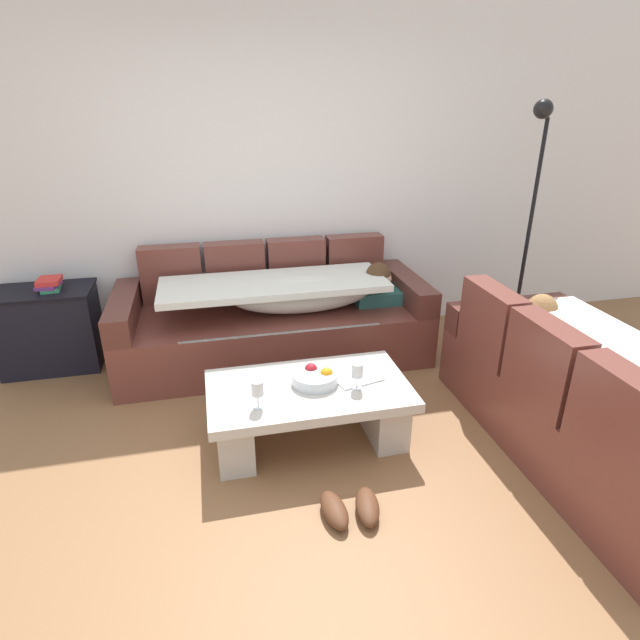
# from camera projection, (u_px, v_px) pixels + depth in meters

# --- Properties ---
(ground_plane) EXTENTS (14.00, 14.00, 0.00)m
(ground_plane) POSITION_uv_depth(u_px,v_px,m) (298.00, 495.00, 2.75)
(ground_plane) COLOR #8D613C
(back_wall) EXTENTS (9.00, 0.10, 2.70)m
(back_wall) POSITION_uv_depth(u_px,v_px,m) (245.00, 179.00, 4.13)
(back_wall) COLOR white
(back_wall) RESTS_ON ground_plane
(couch_along_wall) EXTENTS (2.40, 0.92, 0.88)m
(couch_along_wall) POSITION_uv_depth(u_px,v_px,m) (278.00, 319.00, 4.10)
(couch_along_wall) COLOR brown
(couch_along_wall) RESTS_ON ground_plane
(couch_near_window) EXTENTS (0.92, 2.03, 0.88)m
(couch_near_window) POSITION_uv_depth(u_px,v_px,m) (588.00, 403.00, 2.97)
(couch_near_window) COLOR brown
(couch_near_window) RESTS_ON ground_plane
(coffee_table) EXTENTS (1.20, 0.68, 0.38)m
(coffee_table) POSITION_uv_depth(u_px,v_px,m) (309.00, 406.00, 3.11)
(coffee_table) COLOR beige
(coffee_table) RESTS_ON ground_plane
(fruit_bowl) EXTENTS (0.28, 0.28, 0.10)m
(fruit_bowl) POSITION_uv_depth(u_px,v_px,m) (316.00, 377.00, 3.08)
(fruit_bowl) COLOR silver
(fruit_bowl) RESTS_ON coffee_table
(wine_glass_near_left) EXTENTS (0.07, 0.07, 0.17)m
(wine_glass_near_left) POSITION_uv_depth(u_px,v_px,m) (257.00, 389.00, 2.80)
(wine_glass_near_left) COLOR silver
(wine_glass_near_left) RESTS_ON coffee_table
(wine_glass_near_right) EXTENTS (0.07, 0.07, 0.17)m
(wine_glass_near_right) POSITION_uv_depth(u_px,v_px,m) (357.00, 371.00, 2.98)
(wine_glass_near_right) COLOR silver
(wine_glass_near_right) RESTS_ON coffee_table
(open_magazine) EXTENTS (0.32, 0.27, 0.01)m
(open_magazine) POSITION_uv_depth(u_px,v_px,m) (356.00, 377.00, 3.14)
(open_magazine) COLOR white
(open_magazine) RESTS_ON coffee_table
(side_cabinet) EXTENTS (0.72, 0.44, 0.64)m
(side_cabinet) POSITION_uv_depth(u_px,v_px,m) (50.00, 329.00, 3.95)
(side_cabinet) COLOR black
(side_cabinet) RESTS_ON ground_plane
(book_stack_on_cabinet) EXTENTS (0.17, 0.22, 0.08)m
(book_stack_on_cabinet) POSITION_uv_depth(u_px,v_px,m) (49.00, 284.00, 3.82)
(book_stack_on_cabinet) COLOR #338C59
(book_stack_on_cabinet) RESTS_ON side_cabinet
(floor_lamp) EXTENTS (0.33, 0.31, 1.95)m
(floor_lamp) POSITION_uv_depth(u_px,v_px,m) (530.00, 212.00, 4.11)
(floor_lamp) COLOR black
(floor_lamp) RESTS_ON ground_plane
(pair_of_shoes) EXTENTS (0.33, 0.30, 0.09)m
(pair_of_shoes) POSITION_uv_depth(u_px,v_px,m) (351.00, 508.00, 2.60)
(pair_of_shoes) COLOR #59331E
(pair_of_shoes) RESTS_ON ground_plane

